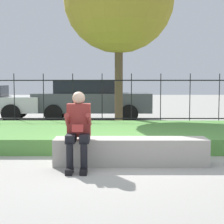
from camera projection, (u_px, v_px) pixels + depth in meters
ground_plane at (121, 164)px, 6.41m from camera, size 60.00×60.00×0.00m
stone_bench at (131, 153)px, 6.39m from camera, size 2.60×0.50×0.46m
person_seated_reader at (79, 127)px, 6.07m from camera, size 0.42×0.73×1.26m
grass_berm at (118, 135)px, 8.79m from camera, size 10.48×3.41×0.31m
iron_fence at (117, 100)px, 10.83m from camera, size 8.48×0.03×1.63m
car_parked_center at (92, 99)px, 13.47m from camera, size 4.18×1.88×1.42m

